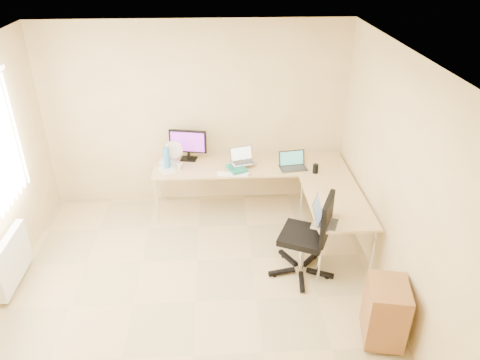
{
  "coord_description": "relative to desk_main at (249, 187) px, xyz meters",
  "views": [
    {
      "loc": [
        0.29,
        -3.72,
        3.55
      ],
      "look_at": [
        0.55,
        1.1,
        0.9
      ],
      "focal_mm": 33.92,
      "sensor_mm": 36.0,
      "label": 1
    }
  ],
  "objects": [
    {
      "name": "white_box",
      "position": [
        -1.13,
        0.07,
        0.4
      ],
      "size": [
        0.23,
        0.18,
        0.08
      ],
      "primitive_type": "cube",
      "rotation": [
        0.0,
        0.0,
        -0.14
      ],
      "color": "silver",
      "rests_on": "desk_main"
    },
    {
      "name": "papers",
      "position": [
        -1.13,
        -0.11,
        0.37
      ],
      "size": [
        0.28,
        0.32,
        0.01
      ],
      "primitive_type": "cube",
      "rotation": [
        0.0,
        0.0,
        0.46
      ],
      "color": "beige",
      "rests_on": "desk_main"
    },
    {
      "name": "desk_fan",
      "position": [
        -1.03,
        0.1,
        0.52
      ],
      "size": [
        0.28,
        0.28,
        0.32
      ],
      "primitive_type": "cylinder",
      "rotation": [
        0.0,
        0.0,
        0.15
      ],
      "color": "silver",
      "rests_on": "desk_main"
    },
    {
      "name": "cd_stack",
      "position": [
        -0.31,
        -0.2,
        0.38
      ],
      "size": [
        0.13,
        0.13,
        0.03
      ],
      "primitive_type": "cylinder",
      "rotation": [
        0.0,
        0.0,
        0.13
      ],
      "color": "white",
      "rests_on": "desk_main"
    },
    {
      "name": "ceiling",
      "position": [
        -0.72,
        -1.85,
        2.24
      ],
      "size": [
        4.5,
        4.5,
        0.0
      ],
      "primitive_type": "plane",
      "rotation": [
        3.14,
        0.0,
        0.0
      ],
      "color": "white",
      "rests_on": "ground"
    },
    {
      "name": "mug",
      "position": [
        -0.96,
        -0.09,
        0.41
      ],
      "size": [
        0.1,
        0.1,
        0.08
      ],
      "primitive_type": "imported",
      "rotation": [
        0.0,
        0.0,
        0.16
      ],
      "color": "silver",
      "rests_on": "desk_main"
    },
    {
      "name": "mouse",
      "position": [
        -0.04,
        -0.3,
        0.38
      ],
      "size": [
        0.1,
        0.06,
        0.03
      ],
      "primitive_type": "ellipsoid",
      "rotation": [
        0.0,
        0.0,
        0.03
      ],
      "color": "silver",
      "rests_on": "desk_main"
    },
    {
      "name": "laptop_return",
      "position": [
        0.74,
        -1.5,
        0.49
      ],
      "size": [
        0.45,
        0.41,
        0.25
      ],
      "primitive_type": "cube",
      "rotation": [
        0.0,
        0.0,
        1.16
      ],
      "color": "#BEBEBE",
      "rests_on": "desk_return"
    },
    {
      "name": "wall_back",
      "position": [
        -0.72,
        0.4,
        0.93
      ],
      "size": [
        4.5,
        0.0,
        4.5
      ],
      "primitive_type": "plane",
      "rotation": [
        1.57,
        0.0,
        0.0
      ],
      "color": "beige",
      "rests_on": "ground"
    },
    {
      "name": "desk_main",
      "position": [
        0.0,
        0.0,
        0.0
      ],
      "size": [
        2.65,
        0.7,
        0.73
      ],
      "primitive_type": "cube",
      "color": "tan",
      "rests_on": "ground"
    },
    {
      "name": "cabinet",
      "position": [
        1.13,
        -2.46,
        -0.01
      ],
      "size": [
        0.45,
        0.52,
        0.63
      ],
      "primitive_type": "cube",
      "rotation": [
        0.0,
        0.0,
        -0.19
      ],
      "color": "brown",
      "rests_on": "ground"
    },
    {
      "name": "desk_return",
      "position": [
        0.98,
        -1.0,
        0.0
      ],
      "size": [
        0.7,
        1.3,
        0.73
      ],
      "primitive_type": "cube",
      "color": "tan",
      "rests_on": "ground"
    },
    {
      "name": "laptop_black",
      "position": [
        0.58,
        -0.15,
        0.48
      ],
      "size": [
        0.39,
        0.31,
        0.23
      ],
      "primitive_type": "cube",
      "rotation": [
        0.0,
        0.0,
        0.14
      ],
      "color": "#282424",
      "rests_on": "desk_main"
    },
    {
      "name": "wall_right",
      "position": [
        1.38,
        -1.85,
        0.93
      ],
      "size": [
        0.0,
        4.5,
        4.5
      ],
      "primitive_type": "plane",
      "rotation": [
        1.57,
        0.0,
        -1.57
      ],
      "color": "beige",
      "rests_on": "ground"
    },
    {
      "name": "laptop_center",
      "position": [
        -0.1,
        -0.05,
        0.52
      ],
      "size": [
        0.38,
        0.33,
        0.21
      ],
      "primitive_type": "cube",
      "rotation": [
        0.0,
        0.0,
        0.29
      ],
      "color": "silver",
      "rests_on": "desk_main"
    },
    {
      "name": "book_stack",
      "position": [
        -0.19,
        -0.18,
        0.39
      ],
      "size": [
        0.3,
        0.35,
        0.05
      ],
      "primitive_type": "cube",
      "rotation": [
        0.0,
        0.0,
        0.35
      ],
      "color": "#105F48",
      "rests_on": "desk_main"
    },
    {
      "name": "office_chair",
      "position": [
        0.51,
        -1.41,
        0.13
      ],
      "size": [
        0.85,
        0.85,
        1.07
      ],
      "primitive_type": "cube",
      "rotation": [
        0.0,
        0.0,
        -0.42
      ],
      "color": "black",
      "rests_on": "ground"
    },
    {
      "name": "keyboard",
      "position": [
        -0.25,
        -0.3,
        0.37
      ],
      "size": [
        0.42,
        0.16,
        0.02
      ],
      "primitive_type": "cube",
      "rotation": [
        0.0,
        0.0,
        -0.1
      ],
      "color": "white",
      "rests_on": "desk_main"
    },
    {
      "name": "floor",
      "position": [
        -0.72,
        -1.85,
        -0.36
      ],
      "size": [
        4.5,
        4.5,
        0.0
      ],
      "primitive_type": "plane",
      "color": "tan",
      "rests_on": "ground"
    },
    {
      "name": "water_bottle",
      "position": [
        -1.13,
        -0.04,
        0.51
      ],
      "size": [
        0.11,
        0.11,
        0.29
      ],
      "primitive_type": "cylinder",
      "rotation": [
        0.0,
        0.0,
        -0.4
      ],
      "color": "#2D7AB9",
      "rests_on": "desk_main"
    },
    {
      "name": "black_cup",
      "position": [
        0.85,
        -0.3,
        0.43
      ],
      "size": [
        0.08,
        0.08,
        0.12
      ],
      "primitive_type": "cylinder",
      "rotation": [
        0.0,
        0.0,
        0.15
      ],
      "color": "black",
      "rests_on": "desk_main"
    },
    {
      "name": "monitor",
      "position": [
        -0.85,
        0.2,
        0.59
      ],
      "size": [
        0.54,
        0.26,
        0.45
      ],
      "primitive_type": "cube",
      "rotation": [
        0.0,
        0.0,
        -0.19
      ],
      "color": "black",
      "rests_on": "desk_main"
    },
    {
      "name": "radiator",
      "position": [
        -2.75,
        -1.45,
        -0.02
      ],
      "size": [
        0.09,
        0.8,
        0.55
      ],
      "primitive_type": "cube",
      "color": "white",
      "rests_on": "ground"
    }
  ]
}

